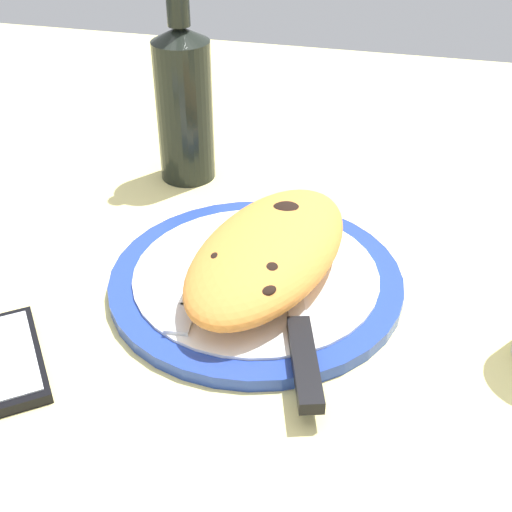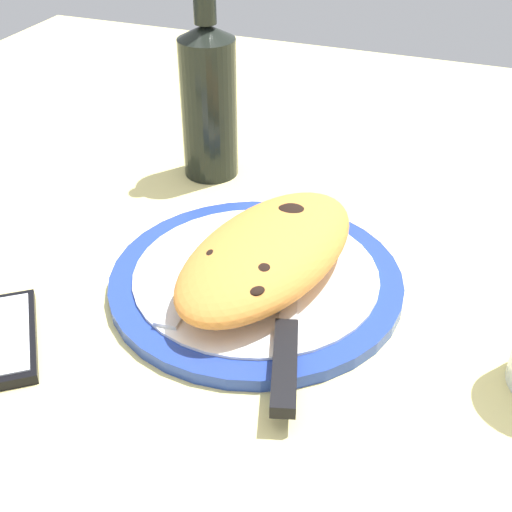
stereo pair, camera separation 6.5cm
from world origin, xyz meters
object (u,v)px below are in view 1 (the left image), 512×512
knife (300,337)px  plate (256,280)px  fork (194,283)px  smartphone (0,361)px  wine_bottle (184,101)px  calzone (269,251)px

knife → plate: bearing=-145.2°
fork → smartphone: 18.44cm
knife → smartphone: size_ratio=1.71×
plate → smartphone: size_ratio=2.10×
plate → fork: fork is taller
fork → wine_bottle: size_ratio=0.72×
plate → smartphone: bearing=-48.5°
calzone → plate: bearing=-83.4°
fork → wine_bottle: bearing=-159.9°
fork → knife: (5.38, 11.34, 0.29)cm
calzone → wine_bottle: wine_bottle is taller
calzone → wine_bottle: 25.96cm
wine_bottle → plate: bearing=34.3°
wine_bottle → smartphone: bearing=-6.9°
fork → knife: knife is taller
knife → wine_bottle: (-29.17, -20.03, 7.88)cm
fork → smartphone: bearing=-45.5°
calzone → wine_bottle: (-20.29, -15.16, 5.70)cm
fork → calzone: bearing=118.4°
fork → wine_bottle: wine_bottle is taller
plate → fork: 6.32cm
calzone → fork: (3.50, -6.48, -2.48)cm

